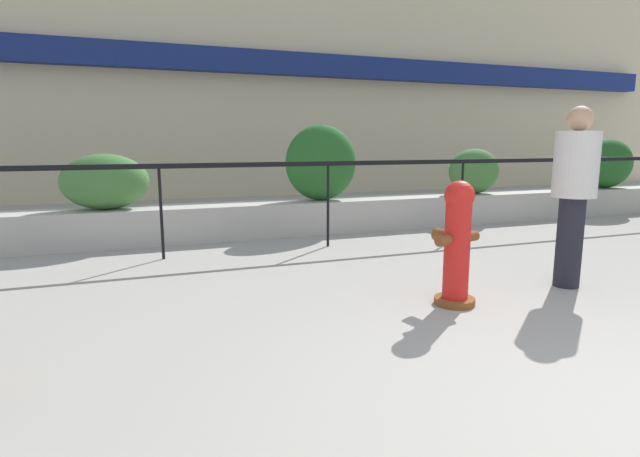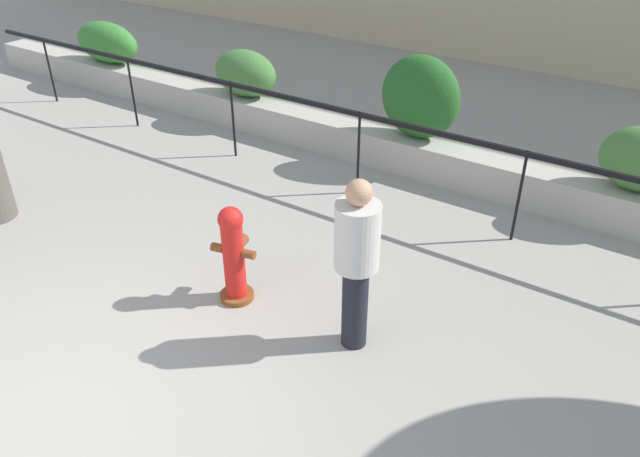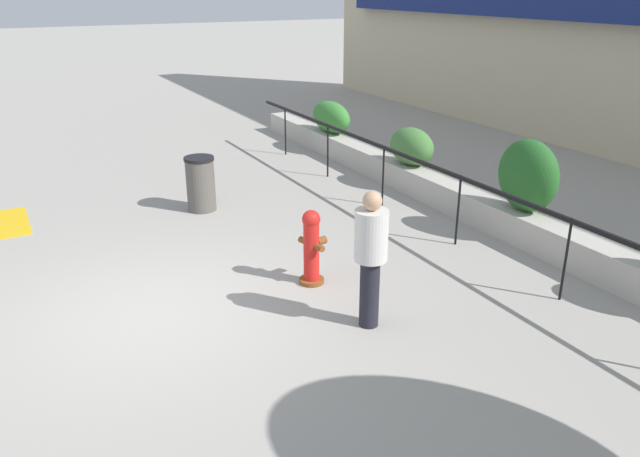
{
  "view_description": "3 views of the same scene",
  "coord_description": "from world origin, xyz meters",
  "px_view_note": "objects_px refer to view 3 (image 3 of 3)",
  "views": [
    {
      "loc": [
        -2.44,
        -1.29,
        1.4
      ],
      "look_at": [
        -0.56,
        3.73,
        0.47
      ],
      "focal_mm": 28.0,
      "sensor_mm": 36.0,
      "label": 1
    },
    {
      "loc": [
        3.7,
        -1.61,
        4.04
      ],
      "look_at": [
        0.69,
        2.95,
        0.66
      ],
      "focal_mm": 35.0,
      "sensor_mm": 36.0,
      "label": 2
    },
    {
      "loc": [
        7.15,
        -1.4,
        3.93
      ],
      "look_at": [
        0.1,
        2.37,
        0.78
      ],
      "focal_mm": 35.0,
      "sensor_mm": 36.0,
      "label": 3
    }
  ],
  "objects_px": {
    "pedestrian": "(371,251)",
    "hedge_bush_0": "(331,117)",
    "hedge_bush_2": "(528,176)",
    "fire_hydrant": "(312,246)",
    "hedge_bush_1": "(412,146)",
    "trash_bin": "(201,184)"
  },
  "relations": [
    {
      "from": "hedge_bush_0",
      "to": "hedge_bush_2",
      "type": "bearing_deg",
      "value": 0.0
    },
    {
      "from": "hedge_bush_1",
      "to": "fire_hydrant",
      "type": "relative_size",
      "value": 1.05
    },
    {
      "from": "fire_hydrant",
      "to": "trash_bin",
      "type": "distance_m",
      "value": 3.67
    },
    {
      "from": "hedge_bush_0",
      "to": "fire_hydrant",
      "type": "height_order",
      "value": "hedge_bush_0"
    },
    {
      "from": "fire_hydrant",
      "to": "hedge_bush_2",
      "type": "bearing_deg",
      "value": 87.19
    },
    {
      "from": "pedestrian",
      "to": "hedge_bush_2",
      "type": "bearing_deg",
      "value": 107.66
    },
    {
      "from": "hedge_bush_2",
      "to": "fire_hydrant",
      "type": "xyz_separation_m",
      "value": [
        -0.19,
        -3.78,
        -0.53
      ]
    },
    {
      "from": "fire_hydrant",
      "to": "pedestrian",
      "type": "bearing_deg",
      "value": 3.42
    },
    {
      "from": "fire_hydrant",
      "to": "pedestrian",
      "type": "distance_m",
      "value": 1.43
    },
    {
      "from": "hedge_bush_0",
      "to": "hedge_bush_2",
      "type": "xyz_separation_m",
      "value": [
        6.44,
        0.0,
        0.21
      ]
    },
    {
      "from": "fire_hydrant",
      "to": "trash_bin",
      "type": "bearing_deg",
      "value": -173.68
    },
    {
      "from": "hedge_bush_0",
      "to": "trash_bin",
      "type": "relative_size",
      "value": 1.47
    },
    {
      "from": "hedge_bush_0",
      "to": "fire_hydrant",
      "type": "relative_size",
      "value": 1.38
    },
    {
      "from": "hedge_bush_2",
      "to": "pedestrian",
      "type": "bearing_deg",
      "value": -72.34
    },
    {
      "from": "hedge_bush_0",
      "to": "hedge_bush_1",
      "type": "distance_m",
      "value": 3.34
    },
    {
      "from": "trash_bin",
      "to": "pedestrian",
      "type": "bearing_deg",
      "value": 5.54
    },
    {
      "from": "trash_bin",
      "to": "fire_hydrant",
      "type": "bearing_deg",
      "value": 6.32
    },
    {
      "from": "pedestrian",
      "to": "hedge_bush_0",
      "type": "bearing_deg",
      "value": 154.1
    },
    {
      "from": "hedge_bush_1",
      "to": "hedge_bush_2",
      "type": "relative_size",
      "value": 0.97
    },
    {
      "from": "hedge_bush_1",
      "to": "hedge_bush_2",
      "type": "xyz_separation_m",
      "value": [
        3.11,
        0.0,
        0.21
      ]
    },
    {
      "from": "hedge_bush_1",
      "to": "hedge_bush_2",
      "type": "distance_m",
      "value": 3.11
    },
    {
      "from": "fire_hydrant",
      "to": "hedge_bush_1",
      "type": "bearing_deg",
      "value": 127.68
    }
  ]
}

